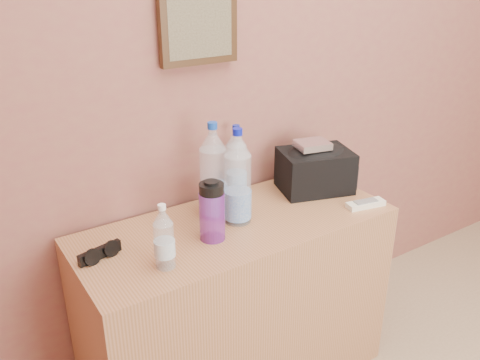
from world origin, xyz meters
name	(u,v)px	position (x,y,z in m)	size (l,w,h in m)	color
picture_frame	(199,28)	(-0.39, 1.98, 1.40)	(0.30, 0.03, 0.25)	#382311
dresser	(237,305)	(-0.39, 1.73, 0.37)	(1.18, 0.49, 0.74)	tan
pet_large_b	(213,176)	(-0.43, 1.83, 0.90)	(0.10, 0.10, 0.36)	#C9E4FD
pet_large_c	(236,165)	(-0.27, 1.93, 0.87)	(0.08, 0.08, 0.30)	white
pet_large_d	(238,182)	(-0.38, 1.74, 0.90)	(0.10, 0.10, 0.36)	silver
pet_small	(164,240)	(-0.73, 1.62, 0.83)	(0.06, 0.06, 0.22)	silver
nalgene_bottle	(212,211)	(-0.52, 1.69, 0.84)	(0.09, 0.09, 0.22)	purple
sunglasses	(100,253)	(-0.89, 1.77, 0.76)	(0.15, 0.06, 0.04)	black
ac_remote	(366,204)	(0.10, 1.57, 0.75)	(0.16, 0.05, 0.02)	silver
toiletry_bag	(315,168)	(0.04, 1.80, 0.83)	(0.28, 0.20, 0.19)	black
foil_packet	(312,145)	(0.01, 1.80, 0.94)	(0.13, 0.11, 0.03)	silver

